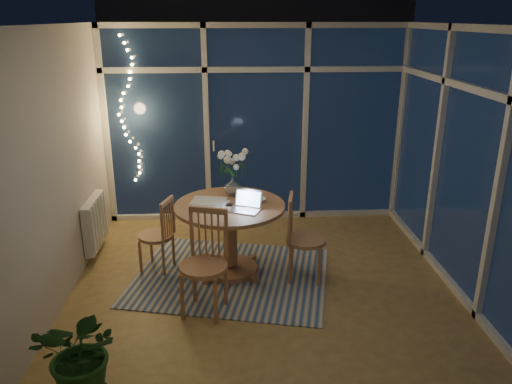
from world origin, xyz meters
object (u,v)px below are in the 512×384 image
dining_table (230,239)px  potted_plant (85,367)px  laptop (245,201)px  chair_front (203,264)px  chair_right (306,238)px  flower_vase (233,186)px  chair_left (156,234)px

dining_table → potted_plant: (-1.01, -2.01, -0.02)m
laptop → potted_plant: bearing=-99.9°
laptop → chair_front: bearing=-101.7°
chair_right → dining_table: bearing=87.0°
dining_table → chair_front: size_ratio=1.15×
dining_table → flower_vase: size_ratio=5.57×
dining_table → flower_vase: (0.04, 0.30, 0.50)m
dining_table → potted_plant: size_ratio=1.54×
dining_table → flower_vase: 0.59m
chair_right → flower_vase: size_ratio=4.53×
dining_table → chair_front: bearing=-107.7°
chair_left → potted_plant: 2.12m
laptop → chair_left: bearing=-174.5°
chair_left → flower_vase: 0.99m
dining_table → chair_right: (0.79, -0.18, 0.08)m
dining_table → chair_left: chair_left is taller
dining_table → chair_left: size_ratio=1.37×
chair_right → flower_vase: (-0.76, 0.48, 0.43)m
chair_right → potted_plant: size_ratio=1.25×
chair_left → flower_vase: bearing=120.2°
chair_front → laptop: bearing=71.7°
chair_front → laptop: (0.40, 0.58, 0.40)m
flower_vase → potted_plant: bearing=-114.5°
dining_table → chair_left: 0.82m
flower_vase → dining_table: bearing=-96.8°
chair_left → chair_right: bearing=97.0°
chair_left → potted_plant: (-0.20, -2.11, -0.05)m
chair_front → laptop: chair_front is taller
chair_left → potted_plant: size_ratio=1.13×
chair_left → chair_front: size_ratio=0.84×
potted_plant → chair_left: bearing=84.5°
dining_table → laptop: laptop is taller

